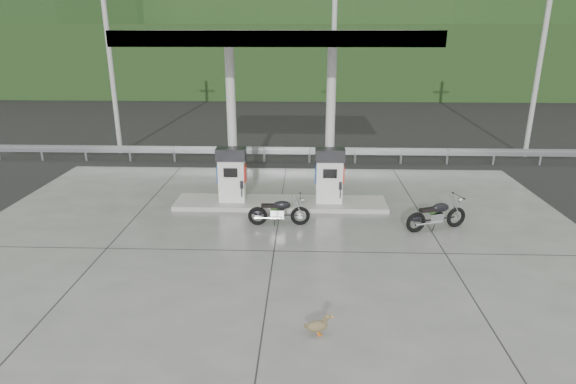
{
  "coord_description": "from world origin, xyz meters",
  "views": [
    {
      "loc": [
        0.78,
        -12.55,
        5.59
      ],
      "look_at": [
        0.3,
        1.0,
        1.0
      ],
      "focal_mm": 30.0,
      "sensor_mm": 36.0,
      "label": 1
    }
  ],
  "objects_px": {
    "gas_pump_left": "(232,175)",
    "duck": "(317,326)",
    "motorcycle_right": "(437,215)",
    "motorcycle_left": "(279,212)",
    "gas_pump_right": "(329,176)"
  },
  "relations": [
    {
      "from": "motorcycle_right",
      "to": "gas_pump_left",
      "type": "bearing_deg",
      "value": 144.18
    },
    {
      "from": "duck",
      "to": "gas_pump_left",
      "type": "bearing_deg",
      "value": 96.45
    },
    {
      "from": "gas_pump_left",
      "to": "motorcycle_right",
      "type": "bearing_deg",
      "value": -16.63
    },
    {
      "from": "gas_pump_right",
      "to": "motorcycle_right",
      "type": "relative_size",
      "value": 0.98
    },
    {
      "from": "motorcycle_right",
      "to": "duck",
      "type": "relative_size",
      "value": 3.6
    },
    {
      "from": "gas_pump_left",
      "to": "duck",
      "type": "height_order",
      "value": "gas_pump_left"
    },
    {
      "from": "motorcycle_left",
      "to": "motorcycle_right",
      "type": "relative_size",
      "value": 0.94
    },
    {
      "from": "gas_pump_right",
      "to": "motorcycle_left",
      "type": "relative_size",
      "value": 1.04
    },
    {
      "from": "motorcycle_left",
      "to": "gas_pump_left",
      "type": "bearing_deg",
      "value": 132.23
    },
    {
      "from": "gas_pump_right",
      "to": "motorcycle_right",
      "type": "xyz_separation_m",
      "value": [
        3.05,
        -1.87,
        -0.62
      ]
    },
    {
      "from": "gas_pump_left",
      "to": "duck",
      "type": "xyz_separation_m",
      "value": [
        2.66,
        -7.15,
        -0.87
      ]
    },
    {
      "from": "gas_pump_left",
      "to": "motorcycle_left",
      "type": "relative_size",
      "value": 1.04
    },
    {
      "from": "gas_pump_right",
      "to": "motorcycle_right",
      "type": "distance_m",
      "value": 3.63
    },
    {
      "from": "motorcycle_left",
      "to": "motorcycle_right",
      "type": "distance_m",
      "value": 4.62
    },
    {
      "from": "motorcycle_left",
      "to": "duck",
      "type": "xyz_separation_m",
      "value": [
        1.02,
        -5.47,
        -0.23
      ]
    }
  ]
}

